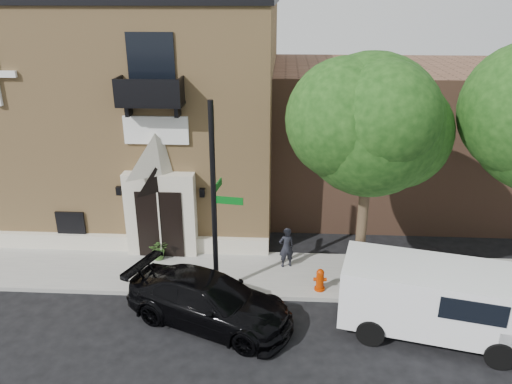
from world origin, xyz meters
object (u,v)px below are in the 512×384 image
at_px(black_sedan, 209,300).
at_px(pedestrian_near, 286,247).
at_px(fire_hydrant, 320,280).
at_px(cargo_van, 443,300).
at_px(dumpster, 409,275).
at_px(street_sign, 215,202).

distance_m(black_sedan, pedestrian_near, 3.97).
relative_size(fire_hydrant, pedestrian_near, 0.51).
relative_size(black_sedan, cargo_van, 0.93).
xyz_separation_m(dumpster, pedestrian_near, (-4.00, 1.49, 0.09)).
height_order(cargo_van, fire_hydrant, cargo_van).
height_order(cargo_van, pedestrian_near, cargo_van).
height_order(black_sedan, fire_hydrant, black_sedan).
relative_size(street_sign, pedestrian_near, 4.18).
bearing_deg(cargo_van, fire_hydrant, 162.78).
xyz_separation_m(fire_hydrant, pedestrian_near, (-1.13, 1.49, 0.38)).
bearing_deg(street_sign, fire_hydrant, 12.16).
xyz_separation_m(street_sign, fire_hydrant, (3.40, 0.25, -2.83)).
relative_size(black_sedan, fire_hydrant, 6.74).
xyz_separation_m(cargo_van, street_sign, (-6.76, 1.72, 2.15)).
bearing_deg(dumpster, fire_hydrant, 175.24).
bearing_deg(cargo_van, street_sign, 178.86).
bearing_deg(pedestrian_near, fire_hydrant, 108.28).
bearing_deg(cargo_van, pedestrian_near, 155.52).
bearing_deg(street_sign, black_sedan, -83.15).
xyz_separation_m(black_sedan, cargo_van, (6.79, -0.23, 0.45)).
height_order(fire_hydrant, dumpster, dumpster).
bearing_deg(pedestrian_near, cargo_van, 123.54).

